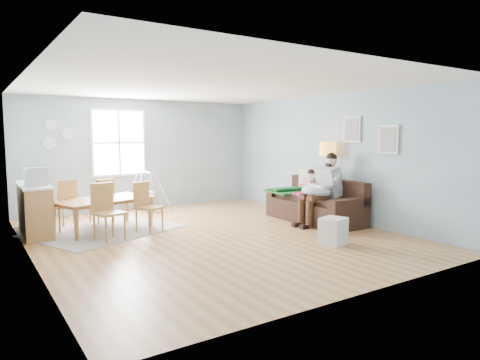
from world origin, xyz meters
TOP-DOWN VIEW (x-y plane):
  - room at (0.00, 0.00)m, footprint 8.40×9.40m
  - window at (-0.60, 3.46)m, footprint 1.32×0.08m
  - pictures at (2.97, -1.05)m, footprint 0.05×1.34m
  - wall_plates at (-2.00, 3.47)m, footprint 0.67×0.02m
  - sofa at (2.51, -0.08)m, footprint 1.01×2.25m
  - green_throw at (2.45, 0.66)m, footprint 1.10×0.97m
  - beige_pillow at (2.76, 0.49)m, footprint 0.21×0.53m
  - father at (2.37, -0.40)m, footprint 1.04×0.48m
  - nursing_pillow at (2.20, -0.39)m, footprint 0.62×0.60m
  - infant at (2.20, -0.36)m, footprint 0.18×0.39m
  - toddler at (2.44, 0.13)m, footprint 0.55×0.28m
  - floor_lamp at (2.80, -0.09)m, footprint 0.34×0.34m
  - storage_cube at (1.39, -1.68)m, footprint 0.49×0.46m
  - rug at (-1.53, 1.45)m, footprint 3.12×2.78m
  - dining_table at (-1.53, 1.45)m, footprint 1.98×1.46m
  - chair_sw at (-1.72, 0.69)m, footprint 0.56×0.56m
  - chair_se at (-0.87, 1.02)m, footprint 0.57×0.57m
  - chair_nw at (-2.19, 1.86)m, footprint 0.60×0.60m
  - chair_ne at (-1.35, 2.21)m, footprint 0.51×0.51m
  - counter at (-2.70, 1.91)m, footprint 0.53×1.68m
  - monitor at (-2.69, 1.59)m, footprint 0.36×0.34m
  - baby_swing at (-0.12, 2.94)m, footprint 0.95×0.96m

SIDE VIEW (x-z plane):
  - rug at x=-1.53m, z-range 0.00..0.01m
  - storage_cube at x=1.39m, z-range 0.00..0.45m
  - dining_table at x=-1.53m, z-range 0.00..0.62m
  - sofa at x=2.51m, z-range -0.13..0.77m
  - baby_swing at x=-0.12m, z-range -0.05..0.91m
  - counter at x=-2.70m, z-range 0.01..0.94m
  - chair_ne at x=-1.35m, z-range 0.06..1.00m
  - chair_se at x=-0.87m, z-range 0.06..1.00m
  - chair_nw at x=-2.19m, z-range 0.07..1.06m
  - green_throw at x=2.45m, z-range 0.55..0.59m
  - chair_sw at x=-1.72m, z-range 0.07..1.08m
  - nursing_pillow at x=2.20m, z-range 0.58..0.82m
  - toddler at x=2.44m, z-range 0.32..1.18m
  - infant at x=2.20m, z-range 0.71..0.85m
  - father at x=2.37m, z-range 0.05..1.52m
  - beige_pillow at x=2.76m, z-range 0.55..1.06m
  - monitor at x=-2.69m, z-range 0.93..1.26m
  - floor_lamp at x=2.80m, z-range 0.55..2.24m
  - window at x=-0.60m, z-range 0.84..2.46m
  - wall_plates at x=-2.00m, z-range 1.50..2.16m
  - pictures at x=2.97m, z-range 1.48..2.22m
  - room at x=0.00m, z-range 0.47..4.37m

